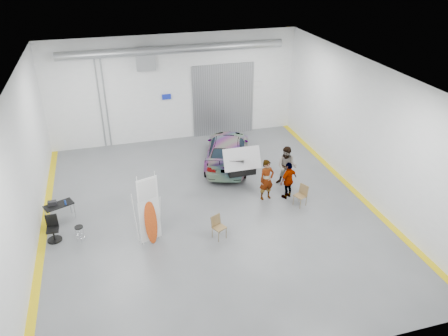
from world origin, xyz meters
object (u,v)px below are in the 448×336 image
object	(u,v)px
person_a	(267,180)
shop_stool	(80,234)
folding_chair_near	(219,231)
work_table	(57,205)
office_chair	(53,230)
surfboard_display	(148,216)
person_b	(287,166)
person_c	(288,180)
folding_chair_far	(300,199)
sedan_car	(227,150)

from	to	relation	value
person_a	shop_stool	xyz separation A→B (m)	(-8.05, -0.99, -0.62)
folding_chair_near	work_table	bearing A→B (deg)	127.97
person_a	office_chair	size ratio (longest dim) A/B	1.82
surfboard_display	folding_chair_near	world-z (taller)	surfboard_display
folding_chair_near	office_chair	distance (m)	6.44
person_b	person_c	xyz separation A→B (m)	(-0.38, -1.08, -0.10)
surfboard_display	folding_chair_far	size ratio (longest dim) A/B	3.10
folding_chair_far	folding_chair_near	bearing A→B (deg)	-97.41
shop_stool	person_a	bearing A→B (deg)	7.03
sedan_car	person_a	bearing A→B (deg)	119.88
person_b	shop_stool	distance (m)	9.61
person_b	person_c	size ratio (longest dim) A/B	1.11
person_a	shop_stool	size ratio (longest dim) A/B	2.85
surfboard_display	shop_stool	world-z (taller)	surfboard_display
person_a	folding_chair_far	world-z (taller)	person_a
person_c	work_table	distance (m)	9.94
sedan_car	folding_chair_near	xyz separation A→B (m)	(-2.09, -6.06, -0.46)
sedan_car	surfboard_display	xyz separation A→B (m)	(-4.74, -5.65, 0.46)
person_c	surfboard_display	bearing A→B (deg)	-12.01
person_c	person_b	bearing A→B (deg)	-135.78
shop_stool	person_b	bearing A→B (deg)	11.40
person_c	work_table	xyz separation A→B (m)	(-9.89, 0.95, -0.16)
sedan_car	surfboard_display	size ratio (longest dim) A/B	1.74
person_b	office_chair	xyz separation A→B (m)	(-10.38, -1.53, -0.52)
sedan_car	folding_chair_near	size ratio (longest dim) A/B	5.48
sedan_car	office_chair	world-z (taller)	sedan_car
person_a	folding_chair_near	distance (m)	3.65
person_a	person_c	size ratio (longest dim) A/B	1.08
work_table	surfboard_display	bearing A→B (deg)	-36.92
shop_stool	office_chair	world-z (taller)	office_chair
person_c	office_chair	xyz separation A→B (m)	(-10.01, -0.45, -0.42)
sedan_car	person_b	bearing A→B (deg)	144.56
sedan_car	person_c	bearing A→B (deg)	132.17
person_b	surfboard_display	bearing A→B (deg)	-121.60
folding_chair_far	surfboard_display	bearing A→B (deg)	-107.75
person_a	work_table	world-z (taller)	person_a
sedan_car	folding_chair_far	xyz separation A→B (m)	(1.94, -4.77, -0.45)
folding_chair_near	shop_stool	distance (m)	5.40
person_a	shop_stool	distance (m)	8.13
office_chair	shop_stool	bearing A→B (deg)	-19.91
folding_chair_far	sedan_car	bearing A→B (deg)	176.85
person_b	work_table	world-z (taller)	person_b
person_a	surfboard_display	xyz separation A→B (m)	(-5.45, -1.83, 0.26)
sedan_car	office_chair	distance (m)	9.44
folding_chair_near	sedan_car	bearing A→B (deg)	45.26
person_b	folding_chair_far	world-z (taller)	person_b
person_c	folding_chair_far	bearing A→B (deg)	81.29
surfboard_display	office_chair	size ratio (longest dim) A/B	2.86
work_table	office_chair	distance (m)	1.43
shop_stool	office_chair	distance (m)	1.06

